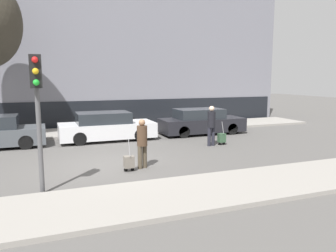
{
  "coord_description": "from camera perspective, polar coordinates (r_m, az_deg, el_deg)",
  "views": [
    {
      "loc": [
        -2.06,
        -11.03,
        2.98
      ],
      "look_at": [
        2.89,
        1.8,
        0.95
      ],
      "focal_mm": 35.0,
      "sensor_mm": 36.0,
      "label": 1
    }
  ],
  "objects": [
    {
      "name": "trolley_left",
      "position": [
        10.62,
        -6.81,
        -6.23
      ],
      "size": [
        0.34,
        0.29,
        1.04
      ],
      "color": "slate",
      "rests_on": "ground_plane"
    },
    {
      "name": "ground_plane",
      "position": [
        11.61,
        -10.22,
        -6.61
      ],
      "size": [
        80.0,
        80.0,
        0.0
      ],
      "primitive_type": "plane",
      "color": "#565451"
    },
    {
      "name": "trolley_right",
      "position": [
        14.85,
        9.33,
        -2.05
      ],
      "size": [
        0.34,
        0.29,
        1.05
      ],
      "color": "#335138",
      "rests_on": "ground_plane"
    },
    {
      "name": "traffic_light",
      "position": [
        8.68,
        -21.84,
        4.82
      ],
      "size": [
        0.28,
        0.47,
        3.53
      ],
      "color": "#515154",
      "rests_on": "ground_plane"
    },
    {
      "name": "building_facade",
      "position": [
        21.5,
        -15.97,
        14.75
      ],
      "size": [
        28.0,
        2.09,
        10.99
      ],
      "color": "slate",
      "rests_on": "ground_plane"
    },
    {
      "name": "parked_bicycle",
      "position": [
        18.36,
        -8.21,
        0.52
      ],
      "size": [
        1.77,
        0.06,
        0.96
      ],
      "color": "black",
      "rests_on": "sidewalk_far"
    },
    {
      "name": "pedestrian_left",
      "position": [
        10.81,
        -4.52,
        -2.57
      ],
      "size": [
        0.34,
        0.34,
        1.64
      ],
      "rotation": [
        0.0,
        0.0,
        0.38
      ],
      "color": "#4C4233",
      "rests_on": "ground_plane"
    },
    {
      "name": "sidewalk_near",
      "position": [
        8.11,
        -5.06,
        -12.73
      ],
      "size": [
        28.0,
        2.5,
        0.12
      ],
      "color": "gray",
      "rests_on": "ground_plane"
    },
    {
      "name": "sidewalk_far",
      "position": [
        18.38,
        -14.37,
        -1.01
      ],
      "size": [
        28.0,
        3.0,
        0.12
      ],
      "color": "gray",
      "rests_on": "ground_plane"
    },
    {
      "name": "parked_car_1",
      "position": [
        15.98,
        -10.69,
        -0.17
      ],
      "size": [
        4.48,
        1.87,
        1.36
      ],
      "color": "silver",
      "rests_on": "ground_plane"
    },
    {
      "name": "pedestrian_right",
      "position": [
        14.45,
        7.57,
        0.48
      ],
      "size": [
        0.35,
        0.34,
        1.77
      ],
      "rotation": [
        0.0,
        0.0,
        3.19
      ],
      "color": "#23232D",
      "rests_on": "ground_plane"
    },
    {
      "name": "parked_car_2",
      "position": [
        17.55,
        5.8,
        0.69
      ],
      "size": [
        4.51,
        1.71,
        1.35
      ],
      "color": "black",
      "rests_on": "ground_plane"
    }
  ]
}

